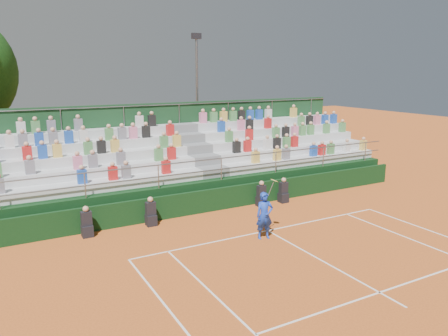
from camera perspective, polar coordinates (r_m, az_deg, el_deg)
ground at (r=17.11m, az=5.73°, el=-8.16°), size 90.00×90.00×0.00m
courtside_wall at (r=19.52m, az=0.43°, el=-3.89°), size 20.00×0.15×1.00m
line_officials at (r=18.52m, az=-2.74°, el=-4.91°), size 9.39×0.40×1.19m
grandstand at (r=22.16m, az=-3.69°, el=-0.35°), size 20.00×5.20×4.40m
tennis_player at (r=16.08m, az=5.32°, el=-6.19°), size 0.89×0.56×2.22m
floodlight_mast at (r=28.19m, az=-3.54°, el=10.13°), size 0.60×0.25×8.31m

